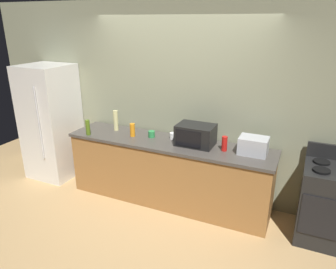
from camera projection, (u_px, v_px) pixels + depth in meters
ground_plane at (156, 214)px, 4.18m from camera, size 8.00×8.00×0.00m
back_wall at (180, 102)px, 4.41m from camera, size 6.40×0.10×2.70m
counter_run at (168, 172)px, 4.37m from camera, size 2.84×0.64×0.90m
refrigerator at (51, 122)px, 5.01m from camera, size 0.72×0.73×1.80m
stove_range at (327, 204)px, 3.59m from camera, size 0.60×0.61×1.08m
microwave at (196, 135)px, 4.06m from camera, size 0.48×0.35×0.27m
toaster_oven at (253, 146)px, 3.80m from camera, size 0.34×0.26×0.21m
bottle_hot_sauce at (224, 144)px, 3.89m from camera, size 0.07×0.07×0.19m
bottle_dish_soap at (132, 130)px, 4.38m from camera, size 0.07×0.07×0.18m
bottle_olive_oil at (88, 127)px, 4.42m from camera, size 0.06×0.06×0.22m
bottle_vinegar at (116, 121)px, 4.59m from camera, size 0.07×0.07×0.30m
mug_white at (173, 136)px, 4.29m from camera, size 0.09×0.09×0.09m
mug_green at (152, 134)px, 4.36m from camera, size 0.09×0.09×0.09m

